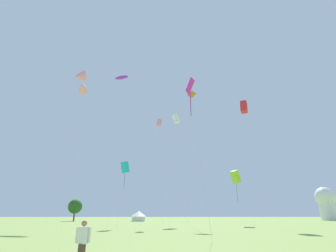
{
  "coord_description": "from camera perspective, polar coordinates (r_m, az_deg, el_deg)",
  "views": [
    {
      "loc": [
        -0.52,
        -3.83,
        1.95
      ],
      "look_at": [
        0.0,
        32.0,
        14.52
      ],
      "focal_mm": 26.95,
      "sensor_mm": 36.0,
      "label": 1
    }
  ],
  "objects": [
    {
      "name": "kite_white_box",
      "position": [
        64.44,
        1.81,
        1.65
      ],
      "size": [
        2.78,
        2.08,
        26.32
      ],
      "color": "white",
      "rests_on": "ground"
    },
    {
      "name": "festival_tent_center",
      "position": [
        78.3,
        -6.64,
        -19.48
      ],
      "size": [
        4.42,
        4.42,
        2.87
      ],
      "color": "white",
      "rests_on": "ground"
    },
    {
      "name": "kite_red_box",
      "position": [
        54.49,
        16.78,
        4.13
      ],
      "size": [
        1.89,
        2.6,
        24.24
      ],
      "color": "red",
      "rests_on": "ground"
    },
    {
      "name": "kite_orange_diamond",
      "position": [
        60.77,
        5.37,
        6.69
      ],
      "size": [
        2.9,
        1.11,
        30.2
      ],
      "color": "orange",
      "rests_on": "ground"
    },
    {
      "name": "kite_magenta_diamond",
      "position": [
        24.62,
        5.06,
        8.54
      ],
      "size": [
        1.61,
        2.04,
        14.77
      ],
      "color": "#E02DA3",
      "rests_on": "ground"
    },
    {
      "name": "kite_cyan_box",
      "position": [
        42.98,
        -9.7,
        -9.19
      ],
      "size": [
        1.53,
        2.42,
        10.32
      ],
      "color": "#1EB7CC",
      "rests_on": "ground"
    },
    {
      "name": "kite_lime_box",
      "position": [
        52.48,
        15.03,
        -11.07
      ],
      "size": [
        3.65,
        2.3,
        10.28
      ],
      "color": "#99DB2D",
      "rests_on": "ground"
    },
    {
      "name": "kite_pink_parafoil",
      "position": [
        50.96,
        -18.68,
        7.68
      ],
      "size": [
        2.42,
        4.27,
        24.92
      ],
      "color": "pink",
      "rests_on": "ground"
    },
    {
      "name": "kite_purple_parafoil",
      "position": [
        67.53,
        -10.41,
        10.72
      ],
      "size": [
        4.18,
        3.73,
        36.13
      ],
      "color": "purple",
      "rests_on": "ground"
    },
    {
      "name": "person_spectator",
      "position": [
        10.99,
        -18.86,
        -24.16
      ],
      "size": [
        0.57,
        0.34,
        1.73
      ],
      "color": "#473828",
      "rests_on": "ground"
    },
    {
      "name": "kite_pink_box",
      "position": [
        52.4,
        -2.03,
        0.64
      ],
      "size": [
        1.5,
        2.15,
        20.7
      ],
      "color": "pink",
      "rests_on": "ground"
    },
    {
      "name": "kite_pink_delta",
      "position": [
        62.51,
        -19.38,
        10.58
      ],
      "size": [
        3.91,
        4.41,
        33.6
      ],
      "color": "pink",
      "rests_on": "ground"
    },
    {
      "name": "tree_distant_left",
      "position": [
        84.74,
        -20.26,
        -16.71
      ],
      "size": [
        4.16,
        4.16,
        6.27
      ],
      "color": "brown",
      "rests_on": "ground"
    },
    {
      "name": "observatory_dome",
      "position": [
        103.91,
        32.15,
        -14.27
      ],
      "size": [
        6.4,
        6.4,
        10.8
      ],
      "color": "white",
      "rests_on": "ground"
    }
  ]
}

